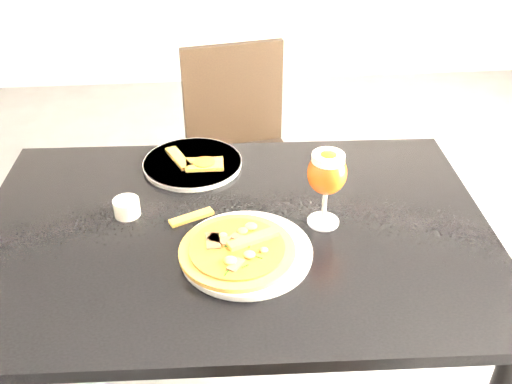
{
  "coord_description": "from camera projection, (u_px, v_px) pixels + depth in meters",
  "views": [
    {
      "loc": [
        -0.21,
        -0.72,
        1.56
      ],
      "look_at": [
        -0.11,
        0.36,
        0.83
      ],
      "focal_mm": 40.0,
      "sensor_mm": 36.0,
      "label": 1
    }
  ],
  "objects": [
    {
      "name": "loose_crust",
      "position": [
        192.0,
        217.0,
        1.35
      ],
      "size": [
        0.11,
        0.07,
        0.01
      ],
      "primitive_type": "cube",
      "rotation": [
        0.0,
        0.0,
        0.44
      ],
      "color": "olive",
      "rests_on": "dining_table"
    },
    {
      "name": "plate_second",
      "position": [
        193.0,
        164.0,
        1.55
      ],
      "size": [
        0.35,
        0.35,
        0.01
      ],
      "primitive_type": "cylinder",
      "rotation": [
        0.0,
        0.0,
        -0.46
      ],
      "color": "white",
      "rests_on": "dining_table"
    },
    {
      "name": "dining_table",
      "position": [
        235.0,
        256.0,
        1.38
      ],
      "size": [
        1.23,
        0.84,
        0.75
      ],
      "rotation": [
        0.0,
        0.0,
        -0.04
      ],
      "color": "black",
      "rests_on": "ground"
    },
    {
      "name": "pizza",
      "position": [
        238.0,
        250.0,
        1.22
      ],
      "size": [
        0.25,
        0.25,
        0.03
      ],
      "rotation": [
        0.0,
        0.0,
        0.1
      ],
      "color": "olive",
      "rests_on": "plate_main"
    },
    {
      "name": "sauce_cup",
      "position": [
        127.0,
        207.0,
        1.36
      ],
      "size": [
        0.06,
        0.06,
        0.04
      ],
      "color": "silver",
      "rests_on": "dining_table"
    },
    {
      "name": "plate_main",
      "position": [
        246.0,
        252.0,
        1.24
      ],
      "size": [
        0.34,
        0.34,
        0.02
      ],
      "primitive_type": "cylinder",
      "rotation": [
        0.0,
        0.0,
        -0.23
      ],
      "color": "white",
      "rests_on": "dining_table"
    },
    {
      "name": "chair_far",
      "position": [
        242.0,
        154.0,
        2.16
      ],
      "size": [
        0.47,
        0.47,
        0.86
      ],
      "rotation": [
        0.0,
        0.0,
        0.18
      ],
      "color": "black",
      "rests_on": "ground"
    },
    {
      "name": "crust_scraps",
      "position": [
        196.0,
        162.0,
        1.54
      ],
      "size": [
        0.16,
        0.13,
        0.01
      ],
      "rotation": [
        0.0,
        0.0,
        -0.72
      ],
      "color": "olive",
      "rests_on": "plate_second"
    },
    {
      "name": "beer_glass",
      "position": [
        327.0,
        173.0,
        1.27
      ],
      "size": [
        0.09,
        0.09,
        0.19
      ],
      "color": "silver",
      "rests_on": "dining_table"
    }
  ]
}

